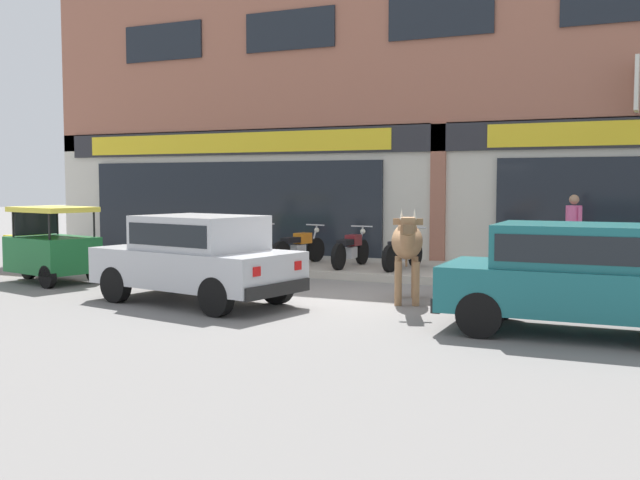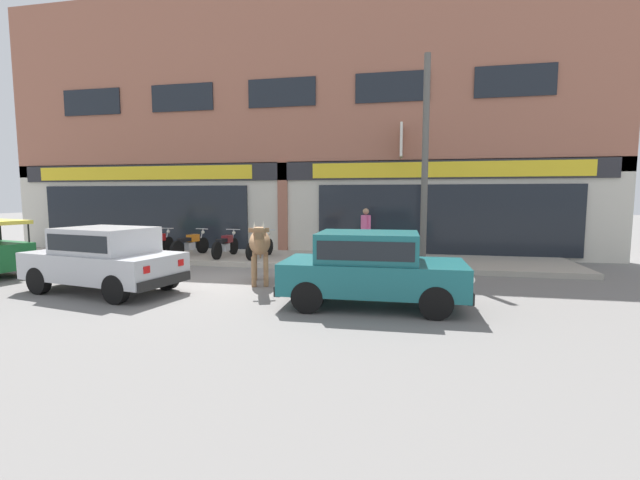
# 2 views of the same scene
# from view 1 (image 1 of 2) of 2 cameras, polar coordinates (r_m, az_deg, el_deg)

# --- Properties ---
(ground_plane) EXTENTS (90.00, 90.00, 0.00)m
(ground_plane) POSITION_cam_1_polar(r_m,az_deg,el_deg) (12.94, 2.39, -4.49)
(ground_plane) COLOR slate
(sidewalk) EXTENTS (19.00, 3.15, 0.16)m
(sidewalk) POSITION_cam_1_polar(r_m,az_deg,el_deg) (16.45, 7.43, -2.35)
(sidewalk) COLOR #A8A093
(sidewalk) RESTS_ON ground
(shop_building) EXTENTS (23.00, 1.40, 9.75)m
(shop_building) POSITION_cam_1_polar(r_m,az_deg,el_deg) (18.30, 9.36, 12.73)
(shop_building) COLOR #9E604C
(shop_building) RESTS_ON ground
(cow) EXTENTS (1.02, 2.07, 1.61)m
(cow) POSITION_cam_1_polar(r_m,az_deg,el_deg) (12.50, 6.65, -0.20)
(cow) COLOR #936B47
(cow) RESTS_ON ground
(car_0) EXTENTS (3.80, 2.24, 1.46)m
(car_0) POSITION_cam_1_polar(r_m,az_deg,el_deg) (12.50, -9.35, -1.10)
(car_0) COLOR black
(car_0) RESTS_ON ground
(car_1) EXTENTS (3.64, 1.66, 1.46)m
(car_1) POSITION_cam_1_polar(r_m,az_deg,el_deg) (10.36, 18.97, -2.42)
(car_1) COLOR black
(car_1) RESTS_ON ground
(auto_rickshaw) EXTENTS (2.13, 1.53, 1.52)m
(auto_rickshaw) POSITION_cam_1_polar(r_m,az_deg,el_deg) (15.91, -19.87, -0.69)
(auto_rickshaw) COLOR black
(auto_rickshaw) RESTS_ON ground
(motorcycle_0) EXTENTS (0.52, 1.81, 0.88)m
(motorcycle_0) POSITION_cam_1_polar(r_m,az_deg,el_deg) (17.50, -5.26, -0.40)
(motorcycle_0) COLOR black
(motorcycle_0) RESTS_ON sidewalk
(motorcycle_1) EXTENTS (0.66, 1.79, 0.88)m
(motorcycle_1) POSITION_cam_1_polar(r_m,az_deg,el_deg) (16.95, -1.61, -0.54)
(motorcycle_1) COLOR black
(motorcycle_1) RESTS_ON sidewalk
(motorcycle_2) EXTENTS (0.52, 1.81, 0.88)m
(motorcycle_2) POSITION_cam_1_polar(r_m,az_deg,el_deg) (16.36, 2.36, -0.72)
(motorcycle_2) COLOR black
(motorcycle_2) RESTS_ON sidewalk
(motorcycle_3) EXTENTS (0.55, 1.81, 0.88)m
(motorcycle_3) POSITION_cam_1_polar(r_m,az_deg,el_deg) (16.02, 6.34, -0.85)
(motorcycle_3) COLOR black
(motorcycle_3) RESTS_ON sidewalk
(pedestrian) EXTENTS (0.36, 0.40, 1.60)m
(pedestrian) POSITION_cam_1_polar(r_m,az_deg,el_deg) (16.03, 18.75, 1.09)
(pedestrian) COLOR #2D2D33
(pedestrian) RESTS_ON sidewalk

